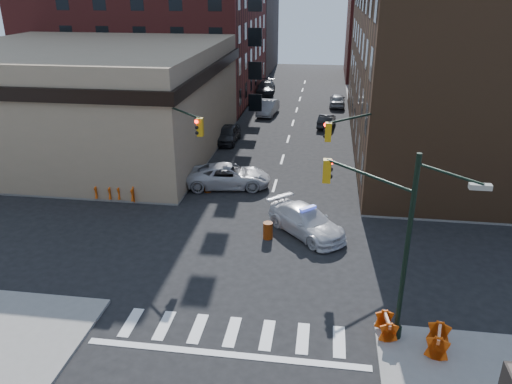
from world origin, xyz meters
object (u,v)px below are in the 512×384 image
(police_car, at_px, (306,221))
(barricade_se_a, at_px, (386,326))
(parked_car_wfar, at_px, (268,108))
(barrel_bank, at_px, (208,186))
(pedestrian_a, at_px, (128,186))
(barricade_nw_a, at_px, (128,193))
(pedestrian_b, at_px, (142,174))
(parked_car_wnear, at_px, (228,134))
(parked_car_enear, at_px, (326,121))
(barrel_road, at_px, (268,231))
(pickup, at_px, (228,176))

(police_car, bearing_deg, barricade_se_a, -110.16)
(parked_car_wfar, distance_m, barrel_bank, 23.10)
(police_car, height_order, pedestrian_a, pedestrian_a)
(barricade_se_a, bearing_deg, parked_car_wfar, 7.35)
(parked_car_wfar, height_order, barrel_bank, parked_car_wfar)
(parked_car_wfar, xyz_separation_m, barrel_bank, (-1.52, -23.05, -0.36))
(pedestrian_a, bearing_deg, barricade_nw_a, -72.02)
(barrel_bank, bearing_deg, parked_car_wfar, 86.24)
(parked_car_wfar, xyz_separation_m, barricade_nw_a, (-6.42, -25.52, -0.16))
(pedestrian_b, bearing_deg, police_car, -44.06)
(barricade_nw_a, bearing_deg, parked_car_wnear, 83.31)
(pedestrian_b, bearing_deg, barrel_bank, -19.02)
(parked_car_enear, height_order, barricade_nw_a, parked_car_enear)
(parked_car_wnear, xyz_separation_m, barrel_road, (5.98, -18.35, -0.29))
(parked_car_wnear, height_order, parked_car_enear, parked_car_wnear)
(barricade_se_a, bearing_deg, pedestrian_a, 45.69)
(pickup, height_order, pedestrian_a, pedestrian_a)
(pedestrian_b, bearing_deg, parked_car_wfar, 54.84)
(pickup, xyz_separation_m, barricade_nw_a, (-6.19, -3.64, -0.19))
(police_car, bearing_deg, parked_car_wfar, 58.54)
(police_car, height_order, parked_car_wnear, police_car)
(parked_car_enear, xyz_separation_m, barrel_bank, (-8.11, -18.78, -0.22))
(barricade_se_a, xyz_separation_m, barricade_nw_a, (-15.90, 11.96, 0.07))
(pedestrian_b, xyz_separation_m, barricade_nw_a, (-0.16, -2.39, -0.45))
(pedestrian_a, bearing_deg, parked_car_wnear, 73.71)
(parked_car_wfar, bearing_deg, pedestrian_a, -98.59)
(barricade_nw_a, bearing_deg, pedestrian_a, 116.89)
(barrel_road, bearing_deg, police_car, 23.32)
(police_car, height_order, pickup, pickup)
(parked_car_enear, bearing_deg, barrel_road, 90.79)
(parked_car_enear, height_order, pedestrian_a, pedestrian_a)
(parked_car_wfar, height_order, pedestrian_a, pedestrian_a)
(parked_car_wfar, distance_m, barrel_road, 29.62)
(police_car, height_order, barricade_se_a, police_car)
(police_car, xyz_separation_m, barricade_se_a, (3.76, -9.01, -0.21))
(police_car, distance_m, pedestrian_b, 13.12)
(pedestrian_a, height_order, barrel_road, pedestrian_a)
(parked_car_enear, distance_m, barricade_se_a, 33.34)
(parked_car_wnear, height_order, parked_car_wfar, parked_car_wfar)
(pedestrian_a, height_order, barrel_bank, pedestrian_a)
(parked_car_wnear, relative_size, barricade_nw_a, 3.48)
(parked_car_wnear, height_order, pedestrian_b, pedestrian_b)
(parked_car_wfar, relative_size, barrel_road, 4.90)
(barricade_se_a, bearing_deg, barricade_nw_a, 46.20)
(parked_car_wnear, relative_size, parked_car_wfar, 0.95)
(police_car, xyz_separation_m, barrel_bank, (-7.24, 5.43, -0.35))
(parked_car_enear, bearing_deg, pedestrian_a, 65.62)
(parked_car_enear, bearing_deg, police_car, 95.60)
(pedestrian_a, bearing_deg, parked_car_wfar, 75.36)
(barrel_road, height_order, barricade_nw_a, barricade_nw_a)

